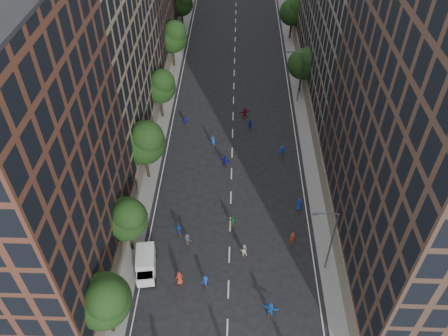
% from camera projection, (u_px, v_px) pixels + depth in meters
% --- Properties ---
extents(ground, '(240.00, 240.00, 0.00)m').
position_uv_depth(ground, '(233.00, 118.00, 69.29)').
color(ground, black).
rests_on(ground, ground).
extents(sidewalk_left, '(4.00, 105.00, 0.15)m').
position_uv_depth(sidewalk_left, '(164.00, 91.00, 75.05)').
color(sidewalk_left, slate).
rests_on(sidewalk_left, ground).
extents(sidewalk_right, '(4.00, 105.00, 0.15)m').
position_uv_depth(sidewalk_right, '(304.00, 93.00, 74.50)').
color(sidewalk_right, slate).
rests_on(sidewalk_right, ground).
extents(bldg_left_a, '(14.00, 22.00, 30.00)m').
position_uv_depth(bldg_left_a, '(14.00, 169.00, 38.20)').
color(bldg_left_a, '#4F2B1E').
rests_on(bldg_left_a, ground).
extents(bldg_left_b, '(14.00, 26.00, 34.00)m').
position_uv_depth(bldg_left_b, '(83.00, 28.00, 54.57)').
color(bldg_left_b, '#816E54').
rests_on(bldg_left_b, ground).
extents(bldg_right_a, '(14.00, 30.00, 36.00)m').
position_uv_depth(bldg_right_a, '(448.00, 122.00, 38.26)').
color(bldg_right_a, '#432E24').
rests_on(bldg_right_a, ground).
extents(bldg_right_b, '(14.00, 28.00, 33.00)m').
position_uv_depth(bldg_right_b, '(371.00, 7.00, 60.68)').
color(bldg_right_b, '#635C52').
rests_on(bldg_right_b, ground).
extents(tree_left_0, '(5.20, 5.20, 8.83)m').
position_uv_depth(tree_left_0, '(104.00, 300.00, 38.83)').
color(tree_left_0, black).
rests_on(tree_left_0, ground).
extents(tree_left_1, '(4.80, 4.80, 8.21)m').
position_uv_depth(tree_left_1, '(127.00, 218.00, 46.50)').
color(tree_left_1, black).
rests_on(tree_left_1, ground).
extents(tree_left_2, '(5.60, 5.60, 9.45)m').
position_uv_depth(tree_left_2, '(145.00, 141.00, 54.80)').
color(tree_left_2, black).
rests_on(tree_left_2, ground).
extents(tree_left_3, '(5.00, 5.00, 8.58)m').
position_uv_depth(tree_left_3, '(160.00, 86.00, 65.51)').
color(tree_left_3, black).
rests_on(tree_left_3, ground).
extents(tree_left_4, '(5.40, 5.40, 9.08)m').
position_uv_depth(tree_left_4, '(173.00, 36.00, 77.13)').
color(tree_left_4, black).
rests_on(tree_left_4, ground).
extents(tree_left_5, '(4.80, 4.80, 8.33)m').
position_uv_depth(tree_left_5, '(182.00, 3.00, 89.24)').
color(tree_left_5, black).
rests_on(tree_left_5, ground).
extents(tree_right_a, '(5.00, 5.00, 8.39)m').
position_uv_depth(tree_right_a, '(304.00, 63.00, 71.03)').
color(tree_right_a, black).
rests_on(tree_right_a, ground).
extents(tree_right_b, '(5.20, 5.20, 8.83)m').
position_uv_depth(tree_right_b, '(294.00, 11.00, 85.57)').
color(tree_right_b, black).
rests_on(tree_right_b, ground).
extents(streetlamp_near, '(2.64, 0.22, 9.06)m').
position_uv_depth(streetlamp_near, '(330.00, 239.00, 44.89)').
color(streetlamp_near, '#595B60').
rests_on(streetlamp_near, ground).
extents(streetlamp_far, '(2.64, 0.22, 9.06)m').
position_uv_depth(streetlamp_far, '(299.00, 74.00, 69.26)').
color(streetlamp_far, '#595B60').
rests_on(streetlamp_far, ground).
extents(cargo_van, '(2.65, 4.66, 2.36)m').
position_uv_depth(cargo_van, '(146.00, 264.00, 47.30)').
color(cargo_van, white).
rests_on(cargo_van, ground).
extents(skater_3, '(1.12, 0.91, 1.51)m').
position_uv_depth(skater_3, '(205.00, 281.00, 46.26)').
color(skater_3, '#1437A6').
rests_on(skater_3, ground).
extents(skater_4, '(1.02, 0.64, 1.62)m').
position_uv_depth(skater_4, '(179.00, 230.00, 51.39)').
color(skater_4, '#1441A4').
rests_on(skater_4, ground).
extents(skater_5, '(1.84, 1.06, 1.89)m').
position_uv_depth(skater_5, '(270.00, 309.00, 43.65)').
color(skater_5, blue).
rests_on(skater_5, ground).
extents(skater_6, '(1.07, 0.91, 1.87)m').
position_uv_depth(skater_6, '(180.00, 278.00, 46.32)').
color(skater_6, '#A82D1C').
rests_on(skater_6, ground).
extents(skater_7, '(0.73, 0.55, 1.81)m').
position_uv_depth(skater_7, '(292.00, 238.00, 50.35)').
color(skater_7, '#973319').
rests_on(skater_7, ground).
extents(skater_8, '(0.89, 0.73, 1.72)m').
position_uv_depth(skater_8, '(244.00, 250.00, 49.09)').
color(skater_8, silver).
rests_on(skater_8, ground).
extents(skater_9, '(1.22, 0.96, 1.65)m').
position_uv_depth(skater_9, '(187.00, 239.00, 50.29)').
color(skater_9, '#36363A').
rests_on(skater_9, ground).
extents(skater_10, '(1.07, 0.56, 1.74)m').
position_uv_depth(skater_10, '(233.00, 222.00, 52.18)').
color(skater_10, '#1C5E21').
rests_on(skater_10, ground).
extents(skater_11, '(1.57, 1.02, 1.62)m').
position_uv_depth(skater_11, '(225.00, 161.00, 60.36)').
color(skater_11, '#17139B').
rests_on(skater_11, ground).
extents(skater_12, '(0.87, 0.62, 1.69)m').
position_uv_depth(skater_12, '(299.00, 205.00, 54.30)').
color(skater_12, '#132A9A').
rests_on(skater_12, ground).
extents(skater_13, '(0.78, 0.66, 1.83)m').
position_uv_depth(skater_13, '(213.00, 141.00, 63.46)').
color(skater_13, '#1348A0').
rests_on(skater_13, ground).
extents(skater_14, '(0.82, 0.66, 1.59)m').
position_uv_depth(skater_14, '(250.00, 125.00, 66.62)').
color(skater_14, '#151DAD').
rests_on(skater_14, ground).
extents(skater_15, '(1.12, 0.71, 1.65)m').
position_uv_depth(skater_15, '(282.00, 152.00, 61.90)').
color(skater_15, '#13279B').
rests_on(skater_15, ground).
extents(skater_16, '(0.99, 0.72, 1.57)m').
position_uv_depth(skater_16, '(186.00, 121.00, 67.35)').
color(skater_16, '#1814A8').
rests_on(skater_16, ground).
extents(skater_17, '(1.84, 0.97, 1.89)m').
position_uv_depth(skater_17, '(245.00, 113.00, 68.58)').
color(skater_17, maroon).
rests_on(skater_17, ground).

